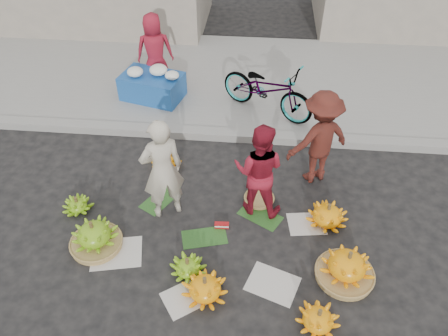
# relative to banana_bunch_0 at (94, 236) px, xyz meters

# --- Properties ---
(ground) EXTENTS (80.00, 80.00, 0.00)m
(ground) POSITION_rel_banana_bunch_0_xyz_m (1.62, 0.48, -0.21)
(ground) COLOR black
(ground) RESTS_ON ground
(curb) EXTENTS (40.00, 0.25, 0.15)m
(curb) POSITION_rel_banana_bunch_0_xyz_m (1.62, 2.68, -0.14)
(curb) COLOR gray
(curb) RESTS_ON ground
(sidewalk) EXTENTS (40.00, 4.00, 0.12)m
(sidewalk) POSITION_rel_banana_bunch_0_xyz_m (1.62, 4.78, -0.15)
(sidewalk) COLOR gray
(sidewalk) RESTS_ON ground
(newspaper_scatter) EXTENTS (3.20, 1.80, 0.00)m
(newspaper_scatter) POSITION_rel_banana_bunch_0_xyz_m (1.62, -0.32, -0.21)
(newspaper_scatter) COLOR beige
(newspaper_scatter) RESTS_ON ground
(banana_leaves) EXTENTS (2.00, 1.00, 0.00)m
(banana_leaves) POSITION_rel_banana_bunch_0_xyz_m (1.52, 0.68, -0.21)
(banana_leaves) COLOR #1F4E1A
(banana_leaves) RESTS_ON ground
(banana_bunch_0) EXTENTS (0.85, 0.85, 0.49)m
(banana_bunch_0) POSITION_rel_banana_bunch_0_xyz_m (0.00, 0.00, 0.00)
(banana_bunch_0) COLOR olive
(banana_bunch_0) RESTS_ON ground
(banana_bunch_1) EXTENTS (0.53, 0.53, 0.30)m
(banana_bunch_1) POSITION_rel_banana_bunch_0_xyz_m (1.37, -0.34, -0.09)
(banana_bunch_1) COLOR #5B9C16
(banana_bunch_1) RESTS_ON ground
(banana_bunch_2) EXTENTS (0.61, 0.61, 0.36)m
(banana_bunch_2) POSITION_rel_banana_bunch_0_xyz_m (1.65, -0.66, -0.05)
(banana_bunch_2) COLOR #FFA30C
(banana_bunch_2) RESTS_ON ground
(banana_bunch_3) EXTENTS (0.63, 0.63, 0.33)m
(banana_bunch_3) POSITION_rel_banana_bunch_0_xyz_m (3.06, -0.95, -0.07)
(banana_bunch_3) COLOR #FFA30C
(banana_bunch_3) RESTS_ON ground
(banana_bunch_4) EXTENTS (0.77, 0.77, 0.51)m
(banana_bunch_4) POSITION_rel_banana_bunch_0_xyz_m (3.47, -0.21, 0.01)
(banana_bunch_4) COLOR olive
(banana_bunch_4) RESTS_ON ground
(banana_bunch_5) EXTENTS (0.68, 0.68, 0.38)m
(banana_bunch_5) POSITION_rel_banana_bunch_0_xyz_m (3.31, 0.74, -0.04)
(banana_bunch_5) COLOR #FFA30C
(banana_bunch_5) RESTS_ON ground
(banana_bunch_6) EXTENTS (0.45, 0.45, 0.27)m
(banana_bunch_6) POSITION_rel_banana_bunch_0_xyz_m (-0.50, 0.65, -0.10)
(banana_bunch_6) COLOR #5B9C16
(banana_bunch_6) RESTS_ON ground
(banana_bunch_7) EXTENTS (0.56, 0.56, 0.30)m
(banana_bunch_7) POSITION_rel_banana_bunch_0_xyz_m (0.68, 1.76, -0.09)
(banana_bunch_7) COLOR #FFA30C
(banana_bunch_7) RESTS_ON ground
(basket_spare) EXTENTS (0.57, 0.57, 0.05)m
(basket_spare) POSITION_rel_banana_bunch_0_xyz_m (2.29, 1.12, -0.19)
(basket_spare) COLOR olive
(basket_spare) RESTS_ON ground
(incense_stack) EXTENTS (0.22, 0.08, 0.09)m
(incense_stack) POSITION_rel_banana_bunch_0_xyz_m (1.75, 0.50, -0.16)
(incense_stack) COLOR #AA1216
(incense_stack) RESTS_ON ground
(vendor_cream) EXTENTS (0.74, 0.65, 1.71)m
(vendor_cream) POSITION_rel_banana_bunch_0_xyz_m (0.88, 0.75, 0.64)
(vendor_cream) COLOR beige
(vendor_cream) RESTS_ON ground
(vendor_red) EXTENTS (0.85, 0.71, 1.56)m
(vendor_red) POSITION_rel_banana_bunch_0_xyz_m (2.25, 0.96, 0.57)
(vendor_red) COLOR maroon
(vendor_red) RESTS_ON ground
(man_striped) EXTENTS (1.22, 1.02, 1.64)m
(man_striped) POSITION_rel_banana_bunch_0_xyz_m (3.17, 1.75, 0.60)
(man_striped) COLOR maroon
(man_striped) RESTS_ON ground
(flower_table) EXTENTS (1.34, 1.03, 0.69)m
(flower_table) POSITION_rel_banana_bunch_0_xyz_m (0.03, 3.78, 0.19)
(flower_table) COLOR #164894
(flower_table) RESTS_ON sidewalk
(grey_bucket) EXTENTS (0.34, 0.34, 0.39)m
(grey_bucket) POSITION_rel_banana_bunch_0_xyz_m (-0.33, 3.69, 0.10)
(grey_bucket) COLOR gray
(grey_bucket) RESTS_ON sidewalk
(flower_vendor) EXTENTS (0.84, 0.65, 1.53)m
(flower_vendor) POSITION_rel_banana_bunch_0_xyz_m (0.02, 4.32, 0.67)
(flower_vendor) COLOR maroon
(flower_vendor) RESTS_ON sidewalk
(bicycle) EXTENTS (1.55, 2.03, 1.02)m
(bicycle) POSITION_rel_banana_bunch_0_xyz_m (2.34, 3.46, 0.42)
(bicycle) COLOR gray
(bicycle) RESTS_ON sidewalk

